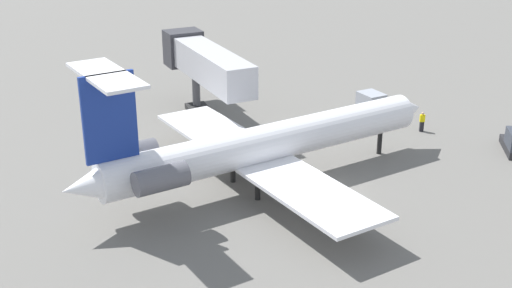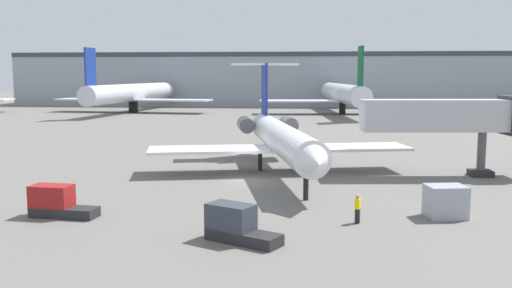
% 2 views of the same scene
% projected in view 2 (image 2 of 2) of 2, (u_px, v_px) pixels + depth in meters
% --- Properties ---
extents(ground_plane, '(400.00, 400.00, 0.10)m').
position_uv_depth(ground_plane, '(248.00, 181.00, 45.26)').
color(ground_plane, '#66635E').
extents(regional_jet, '(22.95, 27.93, 9.56)m').
position_uv_depth(regional_jet, '(280.00, 136.00, 48.66)').
color(regional_jet, white).
rests_on(regional_jet, ground_plane).
extents(jet_bridge, '(14.45, 4.37, 6.70)m').
position_uv_depth(jet_bridge, '(460.00, 117.00, 46.55)').
color(jet_bridge, '#ADADB2').
rests_on(jet_bridge, ground_plane).
extents(ground_crew_marshaller, '(0.37, 0.46, 1.69)m').
position_uv_depth(ground_crew_marshaller, '(358.00, 209.00, 32.21)').
color(ground_crew_marshaller, black).
rests_on(ground_crew_marshaller, ground_plane).
extents(baggage_tug_lead, '(4.19, 3.12, 1.90)m').
position_uv_depth(baggage_tug_lead, '(236.00, 225.00, 28.76)').
color(baggage_tug_lead, '#262628').
rests_on(baggage_tug_lead, ground_plane).
extents(baggage_tug_trailing, '(4.12, 1.80, 1.90)m').
position_uv_depth(baggage_tug_trailing, '(57.00, 203.00, 33.73)').
color(baggage_tug_trailing, '#262628').
rests_on(baggage_tug_trailing, ground_plane).
extents(cargo_container_uld, '(2.50, 2.11, 1.93)m').
position_uv_depth(cargo_container_uld, '(446.00, 202.00, 33.51)').
color(cargo_container_uld, '#999EA8').
rests_on(cargo_container_uld, ground_plane).
extents(terminal_building, '(147.09, 21.82, 13.95)m').
position_uv_depth(terminal_building, '(293.00, 79.00, 152.23)').
color(terminal_building, '#8C939E').
rests_on(terminal_building, ground_plane).
extents(parked_airliner_west_mid, '(35.21, 41.57, 13.28)m').
position_uv_depth(parked_airliner_west_mid, '(133.00, 93.00, 123.23)').
color(parked_airliner_west_mid, silver).
rests_on(parked_airliner_west_mid, ground_plane).
extents(parked_airliner_centre, '(35.15, 41.50, 13.33)m').
position_uv_depth(parked_airliner_centre, '(343.00, 94.00, 118.09)').
color(parked_airliner_centre, silver).
rests_on(parked_airliner_centre, ground_plane).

